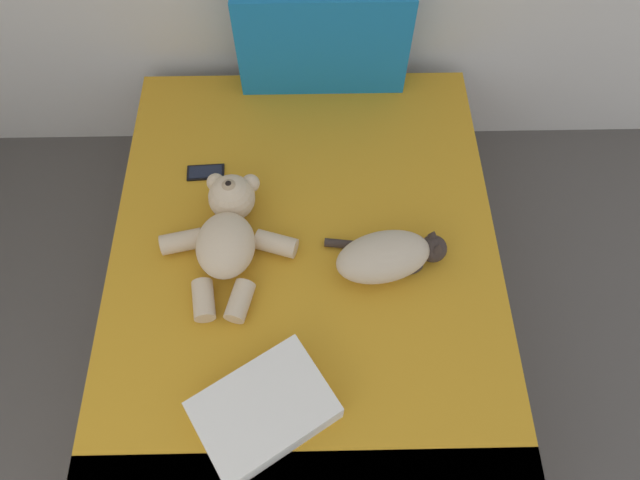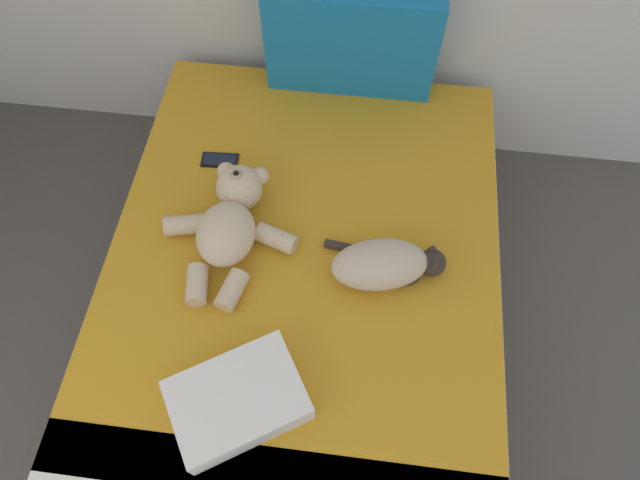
# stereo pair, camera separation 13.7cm
# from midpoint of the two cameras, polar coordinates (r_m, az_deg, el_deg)

# --- Properties ---
(bed) EXTENTS (1.49, 1.95, 0.52)m
(bed) POSITION_cam_midpoint_polar(r_m,az_deg,el_deg) (2.24, -3.19, -5.28)
(bed) COLOR olive
(bed) RESTS_ON ground_plane
(patterned_cushion) EXTENTS (0.70, 0.13, 0.46)m
(patterned_cushion) POSITION_cam_midpoint_polar(r_m,az_deg,el_deg) (2.37, -1.44, 19.91)
(patterned_cushion) COLOR #1972AD
(patterned_cushion) RESTS_ON bed
(cat) EXTENTS (0.44, 0.26, 0.15)m
(cat) POSITION_cam_midpoint_polar(r_m,az_deg,el_deg) (1.93, 5.12, -1.79)
(cat) COLOR #C6B293
(cat) RESTS_ON bed
(teddy_bear) EXTENTS (0.51, 0.57, 0.19)m
(teddy_bear) POSITION_cam_midpoint_polar(r_m,az_deg,el_deg) (2.00, -11.51, 0.69)
(teddy_bear) COLOR beige
(teddy_bear) RESTS_ON bed
(cell_phone) EXTENTS (0.15, 0.08, 0.01)m
(cell_phone) POSITION_cam_midpoint_polar(r_m,az_deg,el_deg) (2.26, -13.53, 6.77)
(cell_phone) COLOR black
(cell_phone) RESTS_ON bed
(throw_pillow) EXTENTS (0.49, 0.45, 0.11)m
(throw_pillow) POSITION_cam_midpoint_polar(r_m,az_deg,el_deg) (1.78, -8.12, -17.28)
(throw_pillow) COLOR white
(throw_pillow) RESTS_ON bed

